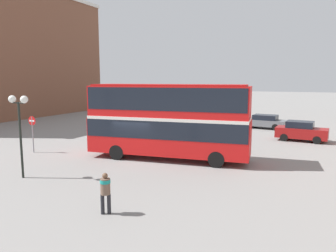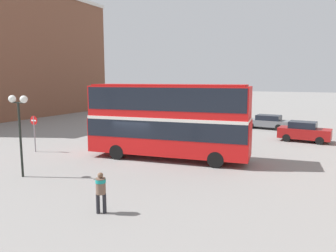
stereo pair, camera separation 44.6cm
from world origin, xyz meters
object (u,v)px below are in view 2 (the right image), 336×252
parked_car_kerb_far (267,122)px  street_lamp_twin_globe (19,112)px  parked_car_kerb_near (304,132)px  parked_car_side_street (157,119)px  pedestrian_foreground (101,188)px  double_decker_bus (168,117)px  no_entry_sign (34,128)px

parked_car_kerb_far → street_lamp_twin_globe: 24.97m
parked_car_kerb_near → parked_car_side_street: bearing=174.0°
parked_car_kerb_near → parked_car_kerb_far: size_ratio=0.89×
pedestrian_foreground → parked_car_side_street: pedestrian_foreground is taller
street_lamp_twin_globe → double_decker_bus: bearing=52.0°
double_decker_bus → street_lamp_twin_globe: size_ratio=2.44×
double_decker_bus → parked_car_kerb_far: size_ratio=2.25×
pedestrian_foreground → parked_car_kerb_far: 25.31m
parked_car_kerb_far → parked_car_kerb_near: bearing=128.6°
pedestrian_foreground → parked_car_kerb_near: size_ratio=0.39×
no_entry_sign → parked_car_kerb_near: bearing=35.9°
parked_car_side_street → street_lamp_twin_globe: (2.22, -20.03, 2.64)m
parked_car_side_street → street_lamp_twin_globe: 20.32m
parked_car_kerb_near → no_entry_sign: size_ratio=1.62×
double_decker_bus → pedestrian_foreground: 9.22m
parked_car_side_street → parked_car_kerb_near: bearing=159.3°
street_lamp_twin_globe → parked_car_side_street: bearing=96.3°
parked_car_kerb_far → no_entry_sign: no_entry_sign is taller
street_lamp_twin_globe → no_entry_sign: bearing=131.5°
parked_car_kerb_near → parked_car_kerb_far: (-3.87, 5.97, -0.09)m
double_decker_bus → parked_car_kerb_near: 12.95m
parked_car_side_street → street_lamp_twin_globe: bearing=86.4°
street_lamp_twin_globe → parked_car_kerb_near: bearing=52.8°
parked_car_kerb_far → parked_car_side_street: parked_car_side_street is taller
pedestrian_foreground → street_lamp_twin_globe: bearing=38.6°
pedestrian_foreground → parked_car_kerb_far: pedestrian_foreground is taller
no_entry_sign → street_lamp_twin_globe: bearing=-48.5°
parked_car_kerb_far → parked_car_side_street: 11.74m
parked_car_side_street → street_lamp_twin_globe: size_ratio=1.06×
parked_car_kerb_near → street_lamp_twin_globe: bearing=-122.3°
pedestrian_foreground → street_lamp_twin_globe: street_lamp_twin_globe is taller
street_lamp_twin_globe → pedestrian_foreground: bearing=-17.4°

